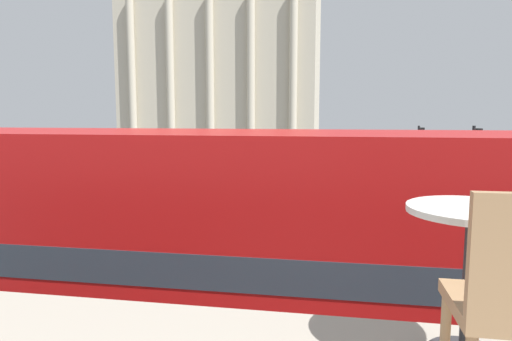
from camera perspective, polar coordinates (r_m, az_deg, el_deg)
double_decker_bus at (r=6.90m, az=-2.27°, el=-10.95°), size 10.24×2.67×4.26m
cafe_dining_table at (r=2.35m, az=25.42°, el=-8.80°), size 0.60×0.60×0.73m
plaza_building_left at (r=60.48m, az=-3.77°, el=12.89°), size 24.14×15.94×21.25m
traffic_light_near at (r=12.05m, az=-0.15°, el=-3.71°), size 0.42×0.24×3.42m
traffic_light_mid at (r=19.13m, az=25.59°, el=0.81°), size 0.42×0.24×4.07m
traffic_light_far at (r=26.10m, az=19.74°, el=2.34°), size 0.42×0.24×3.88m
pedestrian_olive at (r=22.93m, az=-5.15°, el=-1.72°), size 0.32×0.32×1.74m
pedestrian_grey at (r=26.63m, az=8.81°, el=-0.50°), size 0.32×0.32×1.78m
pedestrian_yellow at (r=17.69m, az=-6.39°, el=-4.21°), size 0.32×0.32×1.82m
pedestrian_blue at (r=34.54m, az=11.83°, el=1.14°), size 0.32×0.32×1.76m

